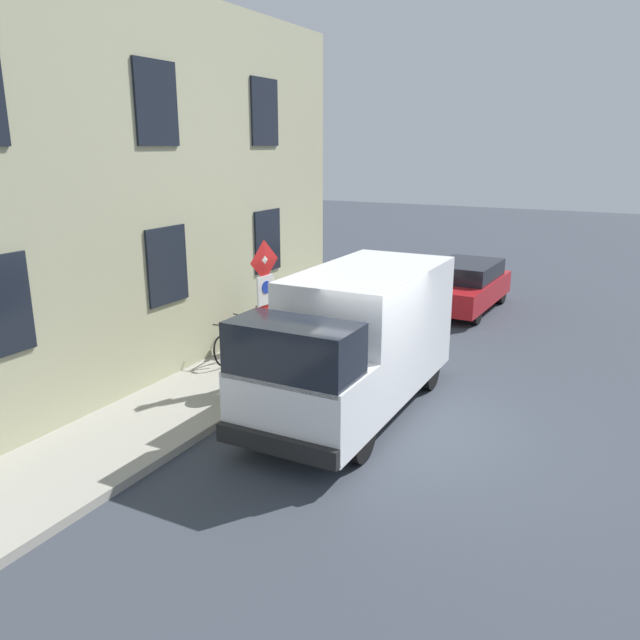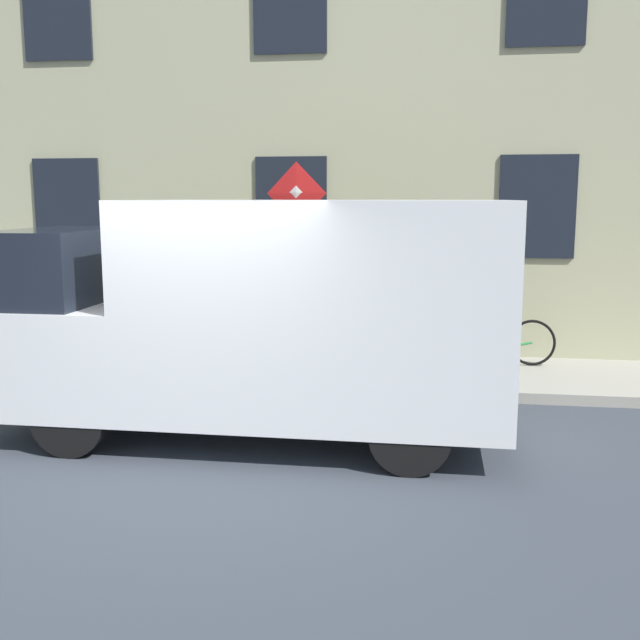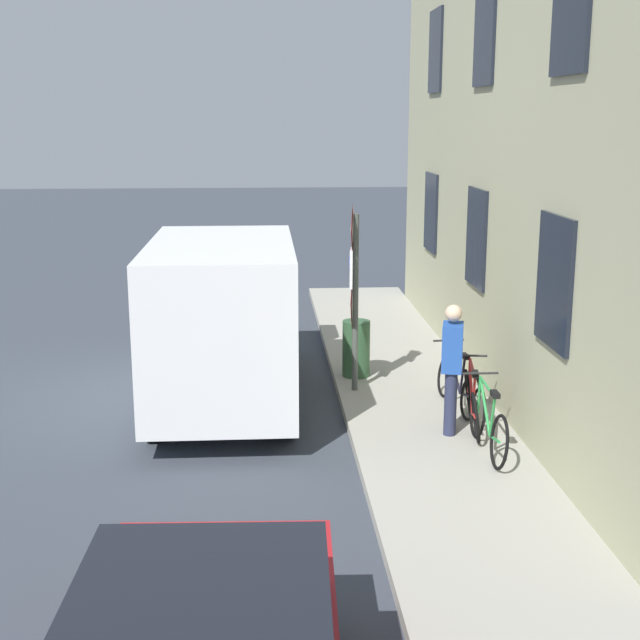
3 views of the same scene
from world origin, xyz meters
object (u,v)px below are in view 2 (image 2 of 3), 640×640
at_px(sign_post_stacked, 297,252).
at_px(delivery_van, 264,313).
at_px(litter_bin, 245,344).
at_px(pedestrian, 446,302).
at_px(bicycle_black, 377,336).
at_px(bicycle_green, 494,339).
at_px(bicycle_red, 435,337).

relative_size(sign_post_stacked, delivery_van, 0.51).
relative_size(sign_post_stacked, litter_bin, 3.01).
bearing_deg(pedestrian, litter_bin, 123.68).
bearing_deg(delivery_van, bicycle_black, -105.71).
distance_m(delivery_van, litter_bin, 2.30).
bearing_deg(bicycle_green, bicycle_red, 0.06).
xyz_separation_m(delivery_van, pedestrian, (3.01, -1.93, -0.26)).
xyz_separation_m(bicycle_green, bicycle_red, (0.00, 0.85, 0.00)).
bearing_deg(litter_bin, sign_post_stacked, -101.42).
distance_m(sign_post_stacked, bicycle_red, 2.64).
distance_m(bicycle_green, bicycle_black, 1.70).
relative_size(delivery_van, bicycle_red, 3.12).
distance_m(delivery_van, bicycle_green, 4.33).
height_order(sign_post_stacked, delivery_van, sign_post_stacked).
height_order(sign_post_stacked, bicycle_black, sign_post_stacked).
xyz_separation_m(delivery_van, bicycle_green, (3.33, -2.64, -0.82)).
xyz_separation_m(sign_post_stacked, litter_bin, (0.15, 0.74, -1.25)).
xyz_separation_m(sign_post_stacked, bicycle_red, (1.42, -1.79, -1.33)).
height_order(sign_post_stacked, pedestrian, sign_post_stacked).
bearing_deg(sign_post_stacked, delivery_van, 179.83).
bearing_deg(sign_post_stacked, litter_bin, 78.58).
bearing_deg(litter_bin, pedestrian, -70.24).
relative_size(bicycle_red, bicycle_black, 1.00).
xyz_separation_m(sign_post_stacked, bicycle_green, (1.42, -2.64, -1.33)).
distance_m(bicycle_red, bicycle_black, 0.85).
height_order(sign_post_stacked, litter_bin, sign_post_stacked).
distance_m(sign_post_stacked, pedestrian, 2.35).
relative_size(sign_post_stacked, bicycle_red, 1.58).
xyz_separation_m(pedestrian, litter_bin, (-0.96, 2.66, -0.48)).
distance_m(sign_post_stacked, delivery_van, 1.97).
bearing_deg(bicycle_red, bicycle_black, 8.36).
bearing_deg(bicycle_green, pedestrian, 24.31).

